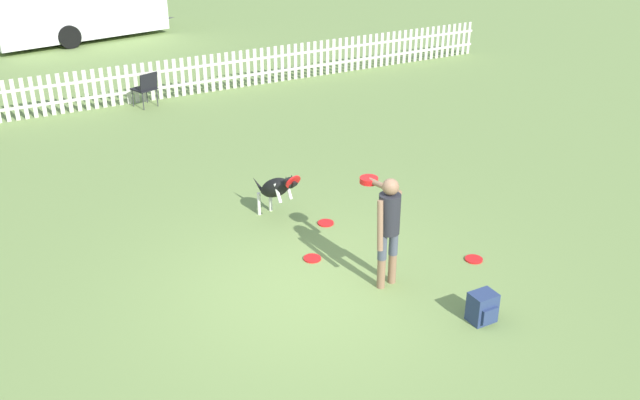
{
  "coord_description": "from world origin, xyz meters",
  "views": [
    {
      "loc": [
        -3.69,
        -7.05,
        5.08
      ],
      "look_at": [
        0.66,
        0.95,
        0.73
      ],
      "focal_mm": 40.0,
      "sensor_mm": 36.0,
      "label": 1
    }
  ],
  "objects_px": {
    "leaping_dog": "(276,188)",
    "frisbee_midfield": "(474,259)",
    "handler_person": "(387,219)",
    "backpack_on_grass": "(483,308)",
    "frisbee_near_handler": "(326,223)",
    "folding_chair_center": "(146,87)",
    "frisbee_near_dog": "(312,258)"
  },
  "relations": [
    {
      "from": "leaping_dog",
      "to": "frisbee_midfield",
      "type": "distance_m",
      "value": 3.15
    },
    {
      "from": "handler_person",
      "to": "leaping_dog",
      "type": "relative_size",
      "value": 1.31
    },
    {
      "from": "leaping_dog",
      "to": "frisbee_near_handler",
      "type": "distance_m",
      "value": 0.94
    },
    {
      "from": "backpack_on_grass",
      "to": "folding_chair_center",
      "type": "distance_m",
      "value": 10.21
    },
    {
      "from": "backpack_on_grass",
      "to": "folding_chair_center",
      "type": "height_order",
      "value": "folding_chair_center"
    },
    {
      "from": "handler_person",
      "to": "frisbee_near_dog",
      "type": "bearing_deg",
      "value": 107.99
    },
    {
      "from": "leaping_dog",
      "to": "frisbee_midfield",
      "type": "xyz_separation_m",
      "value": [
        1.89,
        -2.46,
        -0.53
      ]
    },
    {
      "from": "handler_person",
      "to": "frisbee_midfield",
      "type": "bearing_deg",
      "value": -14.83
    },
    {
      "from": "frisbee_midfield",
      "to": "folding_chair_center",
      "type": "height_order",
      "value": "folding_chair_center"
    },
    {
      "from": "handler_person",
      "to": "frisbee_near_handler",
      "type": "bearing_deg",
      "value": 74.93
    },
    {
      "from": "frisbee_midfield",
      "to": "leaping_dog",
      "type": "bearing_deg",
      "value": 127.64
    },
    {
      "from": "leaping_dog",
      "to": "folding_chair_center",
      "type": "xyz_separation_m",
      "value": [
        -0.16,
        6.49,
        -0.06
      ]
    },
    {
      "from": "handler_person",
      "to": "frisbee_near_handler",
      "type": "height_order",
      "value": "handler_person"
    },
    {
      "from": "handler_person",
      "to": "leaping_dog",
      "type": "distance_m",
      "value": 2.43
    },
    {
      "from": "frisbee_near_dog",
      "to": "frisbee_midfield",
      "type": "distance_m",
      "value": 2.27
    },
    {
      "from": "leaping_dog",
      "to": "frisbee_near_handler",
      "type": "bearing_deg",
      "value": 130.17
    },
    {
      "from": "handler_person",
      "to": "backpack_on_grass",
      "type": "xyz_separation_m",
      "value": [
        0.56,
        -1.29,
        -0.76
      ]
    },
    {
      "from": "handler_person",
      "to": "backpack_on_grass",
      "type": "relative_size",
      "value": 3.97
    },
    {
      "from": "frisbee_midfield",
      "to": "frisbee_near_handler",
      "type": "bearing_deg",
      "value": 123.31
    },
    {
      "from": "leaping_dog",
      "to": "handler_person",
      "type": "bearing_deg",
      "value": 90.3
    },
    {
      "from": "frisbee_near_handler",
      "to": "handler_person",
      "type": "bearing_deg",
      "value": -94.32
    },
    {
      "from": "frisbee_near_handler",
      "to": "frisbee_midfield",
      "type": "height_order",
      "value": "same"
    },
    {
      "from": "folding_chair_center",
      "to": "leaping_dog",
      "type": "bearing_deg",
      "value": 70.94
    },
    {
      "from": "frisbee_near_dog",
      "to": "frisbee_near_handler",
      "type": "bearing_deg",
      "value": 51.11
    },
    {
      "from": "handler_person",
      "to": "folding_chair_center",
      "type": "xyz_separation_m",
      "value": [
        -0.62,
        8.84,
        -0.47
      ]
    },
    {
      "from": "folding_chair_center",
      "to": "backpack_on_grass",
      "type": "bearing_deg",
      "value": 76.19
    },
    {
      "from": "frisbee_near_handler",
      "to": "backpack_on_grass",
      "type": "xyz_separation_m",
      "value": [
        0.42,
        -3.16,
        0.18
      ]
    },
    {
      "from": "frisbee_midfield",
      "to": "folding_chair_center",
      "type": "relative_size",
      "value": 0.31
    },
    {
      "from": "frisbee_near_handler",
      "to": "backpack_on_grass",
      "type": "height_order",
      "value": "backpack_on_grass"
    },
    {
      "from": "handler_person",
      "to": "backpack_on_grass",
      "type": "bearing_deg",
      "value": -77.19
    },
    {
      "from": "leaping_dog",
      "to": "backpack_on_grass",
      "type": "bearing_deg",
      "value": 94.93
    },
    {
      "from": "leaping_dog",
      "to": "frisbee_near_dog",
      "type": "xyz_separation_m",
      "value": [
        -0.09,
        -1.35,
        -0.53
      ]
    }
  ]
}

